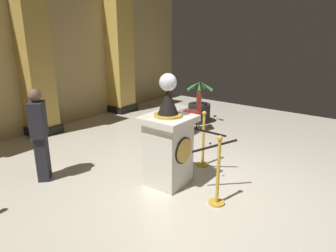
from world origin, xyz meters
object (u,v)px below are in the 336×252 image
(pedestal_clock, at_px, (168,143))
(stanchion_far, at_px, (203,147))
(potted_palm_right, at_px, (199,110))
(stanchion_near, at_px, (218,181))
(cafe_chair_red, at_px, (195,109))
(bystander_guest, at_px, (40,133))
(cafe_table, at_px, (174,117))

(pedestal_clock, bearing_deg, stanchion_far, -5.28)
(pedestal_clock, distance_m, potted_palm_right, 3.69)
(pedestal_clock, xyz_separation_m, stanchion_near, (-0.08, -0.96, -0.35))
(stanchion_near, relative_size, cafe_chair_red, 1.12)
(stanchion_far, distance_m, bystander_guest, 2.88)
(bystander_guest, bearing_deg, cafe_chair_red, -9.81)
(potted_palm_right, distance_m, bystander_guest, 4.56)
(stanchion_near, height_order, stanchion_far, stanchion_near)
(potted_palm_right, bearing_deg, bystander_guest, 175.76)
(pedestal_clock, relative_size, stanchion_far, 1.73)
(stanchion_near, relative_size, potted_palm_right, 0.92)
(bystander_guest, xyz_separation_m, cafe_chair_red, (3.78, -0.65, -0.26))
(potted_palm_right, relative_size, cafe_chair_red, 1.22)
(stanchion_near, xyz_separation_m, bystander_guest, (-1.08, 2.76, 0.45))
(cafe_table, bearing_deg, stanchion_far, -126.27)
(pedestal_clock, relative_size, bystander_guest, 1.17)
(cafe_chair_red, bearing_deg, cafe_table, 161.05)
(bystander_guest, distance_m, cafe_chair_red, 3.85)
(pedestal_clock, relative_size, stanchion_near, 1.72)
(cafe_table, bearing_deg, cafe_chair_red, -18.95)
(stanchion_far, distance_m, potted_palm_right, 2.86)
(stanchion_near, distance_m, stanchion_far, 1.36)
(pedestal_clock, relative_size, cafe_table, 2.58)
(pedestal_clock, distance_m, stanchion_far, 1.03)
(potted_palm_right, distance_m, cafe_table, 1.35)
(potted_palm_right, xyz_separation_m, bystander_guest, (-4.52, 0.34, 0.50))
(bystander_guest, height_order, cafe_table, bystander_guest)
(cafe_table, distance_m, cafe_chair_red, 0.65)
(stanchion_far, height_order, cafe_table, stanchion_far)
(pedestal_clock, bearing_deg, potted_palm_right, 23.58)
(pedestal_clock, xyz_separation_m, stanchion_far, (0.97, -0.09, -0.36))
(stanchion_near, distance_m, cafe_table, 3.13)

